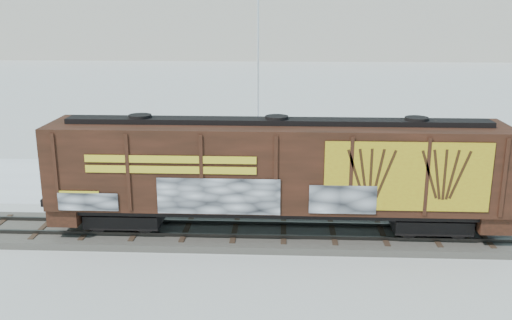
# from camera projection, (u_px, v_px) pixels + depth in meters

# --- Properties ---
(ground) EXTENTS (500.00, 500.00, 0.00)m
(ground) POSITION_uv_depth(u_px,v_px,m) (283.00, 238.00, 23.33)
(ground) COLOR white
(ground) RESTS_ON ground
(rail_track) EXTENTS (50.00, 3.40, 0.43)m
(rail_track) POSITION_uv_depth(u_px,v_px,m) (284.00, 235.00, 23.30)
(rail_track) COLOR #59544C
(rail_track) RESTS_ON ground
(parking_strip) EXTENTS (40.00, 8.00, 0.03)m
(parking_strip) POSITION_uv_depth(u_px,v_px,m) (284.00, 182.00, 30.56)
(parking_strip) COLOR white
(parking_strip) RESTS_ON ground
(hopper_railcar) EXTENTS (17.85, 3.06, 4.53)m
(hopper_railcar) POSITION_uv_depth(u_px,v_px,m) (276.00, 169.00, 22.57)
(hopper_railcar) COLOR black
(hopper_railcar) RESTS_ON rail_track
(flagpole) EXTENTS (2.30, 0.90, 11.30)m
(flagpole) POSITION_uv_depth(u_px,v_px,m) (260.00, 90.00, 34.98)
(flagpole) COLOR silver
(flagpole) RESTS_ON ground
(car_silver) EXTENTS (5.05, 3.14, 1.60)m
(car_silver) POSITION_uv_depth(u_px,v_px,m) (250.00, 164.00, 31.10)
(car_silver) COLOR #A4A6AB
(car_silver) RESTS_ON parking_strip
(car_white) EXTENTS (4.68, 3.02, 1.46)m
(car_white) POSITION_uv_depth(u_px,v_px,m) (216.00, 173.00, 29.59)
(car_white) COLOR white
(car_white) RESTS_ON parking_strip
(car_dark) EXTENTS (4.77, 2.57, 1.31)m
(car_dark) POSITION_uv_depth(u_px,v_px,m) (479.00, 180.00, 28.67)
(car_dark) COLOR black
(car_dark) RESTS_ON parking_strip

